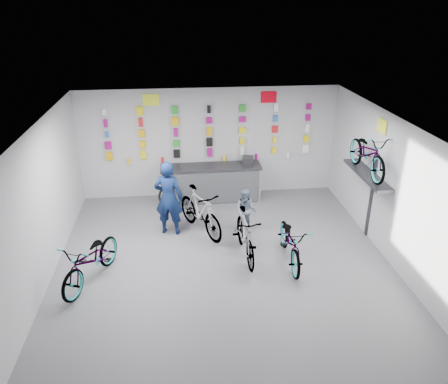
{
  "coord_description": "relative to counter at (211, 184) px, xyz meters",
  "views": [
    {
      "loc": [
        -0.85,
        -7.4,
        5.19
      ],
      "look_at": [
        0.12,
        1.4,
        1.19
      ],
      "focal_mm": 35.0,
      "sensor_mm": 36.0,
      "label": 1
    }
  ],
  "objects": [
    {
      "name": "wall_front",
      "position": [
        0.0,
        -7.54,
        1.01
      ],
      "size": [
        7.0,
        0.0,
        7.0
      ],
      "primitive_type": "plane",
      "rotation": [
        -1.57,
        0.0,
        0.0
      ],
      "color": "#BCBCBF",
      "rests_on": "floor"
    },
    {
      "name": "counter",
      "position": [
        0.0,
        0.0,
        0.0
      ],
      "size": [
        2.7,
        0.66,
        1.0
      ],
      "color": "black",
      "rests_on": "floor"
    },
    {
      "name": "bike_left",
      "position": [
        -2.63,
        -3.52,
        0.0
      ],
      "size": [
        1.34,
        1.98,
        0.98
      ],
      "primitive_type": "imported",
      "rotation": [
        0.0,
        0.0,
        -0.41
      ],
      "color": "gray",
      "rests_on": "floor"
    },
    {
      "name": "merch_wall",
      "position": [
        -0.08,
        0.39,
        1.28
      ],
      "size": [
        5.57,
        0.08,
        1.57
      ],
      "color": "#DEA60A",
      "rests_on": "wall_back"
    },
    {
      "name": "customer",
      "position": [
        0.66,
        -1.9,
        0.07
      ],
      "size": [
        0.63,
        0.54,
        1.11
      ],
      "primitive_type": "imported",
      "rotation": [
        0.0,
        0.0,
        -0.24
      ],
      "color": "slate",
      "rests_on": "floor"
    },
    {
      "name": "register",
      "position": [
        1.01,
        0.01,
        0.62
      ],
      "size": [
        0.34,
        0.35,
        0.22
      ],
      "primitive_type": "cube",
      "rotation": [
        0.0,
        0.0,
        -0.21
      ],
      "color": "black",
      "rests_on": "counter"
    },
    {
      "name": "wall_back",
      "position": [
        0.0,
        0.46,
        1.01
      ],
      "size": [
        7.0,
        0.0,
        7.0
      ],
      "primitive_type": "plane",
      "rotation": [
        1.57,
        0.0,
        0.0
      ],
      "color": "#BCBCBF",
      "rests_on": "floor"
    },
    {
      "name": "sign_right",
      "position": [
        1.6,
        0.44,
        2.23
      ],
      "size": [
        0.42,
        0.02,
        0.3
      ],
      "primitive_type": "cube",
      "color": "red",
      "rests_on": "wall_back"
    },
    {
      "name": "bike_service",
      "position": [
        -0.4,
        -1.78,
        0.07
      ],
      "size": [
        1.32,
        1.88,
        1.11
      ],
      "primitive_type": "imported",
      "rotation": [
        0.0,
        0.0,
        0.48
      ],
      "color": "gray",
      "rests_on": "floor"
    },
    {
      "name": "clerk",
      "position": [
        -1.12,
        -1.72,
        0.42
      ],
      "size": [
        0.74,
        0.57,
        1.81
      ],
      "primitive_type": "imported",
      "rotation": [
        0.0,
        0.0,
        2.92
      ],
      "color": "#0D1D46",
      "rests_on": "floor"
    },
    {
      "name": "bike_right",
      "position": [
        1.41,
        -3.23,
        -0.01
      ],
      "size": [
        0.69,
        1.82,
        0.94
      ],
      "primitive_type": "imported",
      "rotation": [
        0.0,
        0.0,
        -0.04
      ],
      "color": "gray",
      "rests_on": "floor"
    },
    {
      "name": "ceiling",
      "position": [
        0.0,
        -3.54,
        2.51
      ],
      "size": [
        8.0,
        8.0,
        0.0
      ],
      "primitive_type": "plane",
      "rotation": [
        3.14,
        0.0,
        0.0
      ],
      "color": "white",
      "rests_on": "wall_back"
    },
    {
      "name": "wall_left",
      "position": [
        -3.5,
        -3.54,
        1.01
      ],
      "size": [
        0.0,
        8.0,
        8.0
      ],
      "primitive_type": "plane",
      "rotation": [
        1.57,
        0.0,
        1.57
      ],
      "color": "#BCBCBF",
      "rests_on": "floor"
    },
    {
      "name": "floor",
      "position": [
        0.0,
        -3.54,
        -0.49
      ],
      "size": [
        8.0,
        8.0,
        0.0
      ],
      "primitive_type": "plane",
      "color": "#504F54",
      "rests_on": "ground"
    },
    {
      "name": "sign_left",
      "position": [
        -1.5,
        0.44,
        2.23
      ],
      "size": [
        0.42,
        0.02,
        0.3
      ],
      "primitive_type": "cube",
      "color": "#F1FF30",
      "rests_on": "wall_back"
    },
    {
      "name": "spare_wheel",
      "position": [
        -1.12,
        -0.37,
        -0.17
      ],
      "size": [
        0.65,
        0.24,
        0.64
      ],
      "rotation": [
        0.0,
        0.0,
        -0.12
      ],
      "color": "black",
      "rests_on": "floor"
    },
    {
      "name": "wall_right",
      "position": [
        3.5,
        -3.54,
        1.01
      ],
      "size": [
        0.0,
        8.0,
        8.0
      ],
      "primitive_type": "plane",
      "rotation": [
        1.57,
        0.0,
        -1.57
      ],
      "color": "#BCBCBF",
      "rests_on": "floor"
    },
    {
      "name": "bike_center",
      "position": [
        0.49,
        -2.95,
        0.04
      ],
      "size": [
        0.57,
        1.77,
        1.05
      ],
      "primitive_type": "imported",
      "rotation": [
        0.0,
        0.0,
        0.05
      ],
      "color": "gray",
      "rests_on": "floor"
    },
    {
      "name": "wall_bracket",
      "position": [
        3.33,
        -2.34,
        0.98
      ],
      "size": [
        0.39,
        1.9,
        2.0
      ],
      "color": "#333338",
      "rests_on": "wall_right"
    },
    {
      "name": "bike_wall",
      "position": [
        3.25,
        -2.34,
        1.57
      ],
      "size": [
        0.63,
        1.8,
        0.95
      ],
      "primitive_type": "imported",
      "color": "gray",
      "rests_on": "wall_bracket"
    },
    {
      "name": "sign_side",
      "position": [
        3.48,
        -2.34,
        2.16
      ],
      "size": [
        0.02,
        0.4,
        0.3
      ],
      "primitive_type": "cube",
      "color": "#F1FF30",
      "rests_on": "wall_right"
    }
  ]
}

